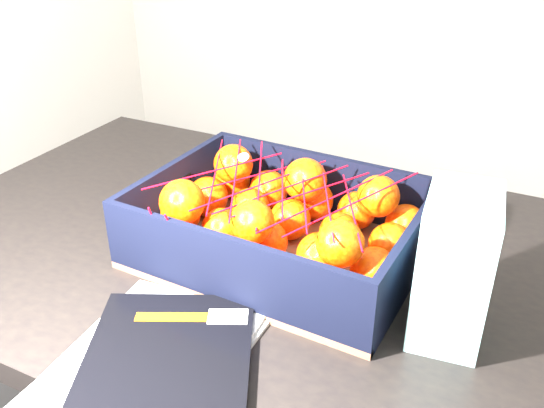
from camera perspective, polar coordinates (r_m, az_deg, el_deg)
The scene contains 6 objects.
table at distance 1.07m, azimuth -2.31°, elevation -8.12°, with size 1.23×0.85×0.75m.
magazine_stack at distance 0.79m, azimuth -11.39°, elevation -14.81°, with size 0.32×0.40×0.02m.
produce_crate at distance 0.96m, azimuth 0.87°, elevation -3.12°, with size 0.44×0.33×0.12m.
clementine_heap at distance 0.95m, azimuth 0.67°, elevation -1.94°, with size 0.42×0.31×0.13m.
mesh_net at distance 0.92m, azimuth 0.26°, elevation 1.32°, with size 0.36×0.29×0.10m.
retail_carton at distance 0.81m, azimuth 17.25°, elevation -5.78°, with size 0.09×0.14×0.20m, color white.
Camera 1 is at (0.43, -0.69, 1.29)m, focal length 38.83 mm.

